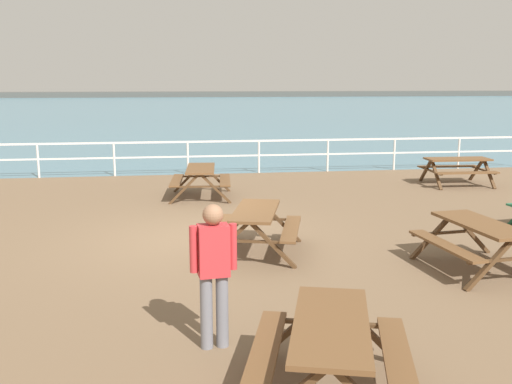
% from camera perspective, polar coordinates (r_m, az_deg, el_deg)
% --- Properties ---
extents(ground_plane, '(30.00, 24.00, 0.20)m').
position_cam_1_polar(ground_plane, '(11.20, -5.67, -5.08)').
color(ground_plane, brown).
extents(sea_band, '(142.00, 90.00, 0.01)m').
position_cam_1_polar(sea_band, '(63.58, -7.72, 8.18)').
color(sea_band, teal).
rests_on(sea_band, ground).
extents(distant_shoreline, '(142.00, 6.00, 1.80)m').
position_cam_1_polar(distant_shoreline, '(106.55, -7.90, 9.26)').
color(distant_shoreline, '#4C4C47').
rests_on(distant_shoreline, ground).
extents(seaward_railing, '(23.07, 0.07, 1.08)m').
position_cam_1_polar(seaward_railing, '(18.65, -6.74, 4.04)').
color(seaward_railing, white).
rests_on(seaward_railing, ground).
extents(picnic_table_near_left, '(1.72, 1.96, 0.80)m').
position_cam_1_polar(picnic_table_near_left, '(9.84, 21.21, -3.91)').
color(picnic_table_near_left, brown).
rests_on(picnic_table_near_left, ground).
extents(picnic_table_near_right, '(1.85, 1.60, 0.80)m').
position_cam_1_polar(picnic_table_near_right, '(17.67, 19.20, 2.54)').
color(picnic_table_near_right, brown).
rests_on(picnic_table_near_right, ground).
extents(picnic_table_mid_centre, '(1.67, 1.91, 0.80)m').
position_cam_1_polar(picnic_table_mid_centre, '(14.97, -5.46, 1.68)').
color(picnic_table_mid_centre, brown).
rests_on(picnic_table_mid_centre, ground).
extents(picnic_table_far_left, '(1.91, 2.13, 0.80)m').
position_cam_1_polar(picnic_table_far_left, '(10.10, -0.05, -2.78)').
color(picnic_table_far_left, brown).
rests_on(picnic_table_far_left, ground).
extents(picnic_table_seaward, '(1.94, 2.14, 0.80)m').
position_cam_1_polar(picnic_table_seaward, '(5.64, 7.36, -14.31)').
color(picnic_table_seaward, brown).
rests_on(picnic_table_seaward, ground).
extents(visitor, '(0.53, 0.26, 1.66)m').
position_cam_1_polar(visitor, '(6.49, -4.18, -7.37)').
color(visitor, slate).
rests_on(visitor, ground).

